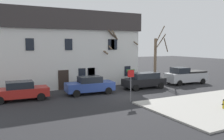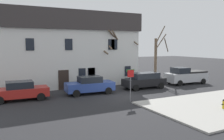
# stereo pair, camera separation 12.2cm
# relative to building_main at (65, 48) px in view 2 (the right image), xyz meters

# --- Properties ---
(ground_plane) EXTENTS (120.00, 120.00, 0.00)m
(ground_plane) POSITION_rel_building_main_xyz_m (2.51, -10.33, -4.32)
(ground_plane) COLOR #262628
(sidewalk_slab) EXTENTS (11.94, 7.69, 0.12)m
(sidewalk_slab) POSITION_rel_building_main_xyz_m (7.76, -16.55, -4.26)
(sidewalk_slab) COLOR #A8A59E
(sidewalk_slab) RESTS_ON ground_plane
(building_main) EXTENTS (16.38, 9.21, 8.51)m
(building_main) POSITION_rel_building_main_xyz_m (0.00, 0.00, 0.00)
(building_main) COLOR white
(building_main) RESTS_ON ground_plane
(tree_bare_near) EXTENTS (3.46, 3.42, 6.47)m
(tree_bare_near) POSITION_rel_building_main_xyz_m (4.21, -3.43, -0.75)
(tree_bare_near) COLOR brown
(tree_bare_near) RESTS_ON ground_plane
(tree_bare_mid) EXTENTS (1.85, 2.62, 6.32)m
(tree_bare_mid) POSITION_rel_building_main_xyz_m (7.78, -3.57, -0.93)
(tree_bare_mid) COLOR brown
(tree_bare_mid) RESTS_ON ground_plane
(tree_bare_far) EXTENTS (2.22, 2.97, 7.22)m
(tree_bare_far) POSITION_rel_building_main_xyz_m (11.11, -3.92, -1.13)
(tree_bare_far) COLOR brown
(tree_bare_far) RESTS_ON ground_plane
(car_red_sedan) EXTENTS (4.78, 2.17, 1.66)m
(car_red_sedan) POSITION_rel_building_main_xyz_m (-6.23, -7.46, -3.49)
(car_red_sedan) COLOR #AD231E
(car_red_sedan) RESTS_ON ground_plane
(car_blue_sedan) EXTENTS (4.77, 2.31, 1.72)m
(car_blue_sedan) POSITION_rel_building_main_xyz_m (0.14, -7.66, -3.46)
(car_blue_sedan) COLOR #2D4799
(car_blue_sedan) RESTS_ON ground_plane
(car_black_wagon) EXTENTS (4.80, 2.15, 1.73)m
(car_black_wagon) POSITION_rel_building_main_xyz_m (6.53, -7.71, -3.42)
(car_black_wagon) COLOR black
(car_black_wagon) RESTS_ON ground_plane
(pickup_truck_silver) EXTENTS (5.34, 2.50, 2.05)m
(pickup_truck_silver) POSITION_rel_building_main_xyz_m (12.82, -7.51, -3.33)
(pickup_truck_silver) COLOR #B7BABF
(pickup_truck_silver) RESTS_ON ground_plane
(fire_hydrant) EXTENTS (0.42, 0.22, 0.70)m
(fire_hydrant) POSITION_rel_building_main_xyz_m (6.69, -17.54, -3.84)
(fire_hydrant) COLOR gold
(fire_hydrant) RESTS_ON sidewalk_slab
(street_sign_pole) EXTENTS (0.76, 0.07, 2.75)m
(street_sign_pole) POSITION_rel_building_main_xyz_m (1.89, -12.33, -2.40)
(street_sign_pole) COLOR slate
(street_sign_pole) RESTS_ON ground_plane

